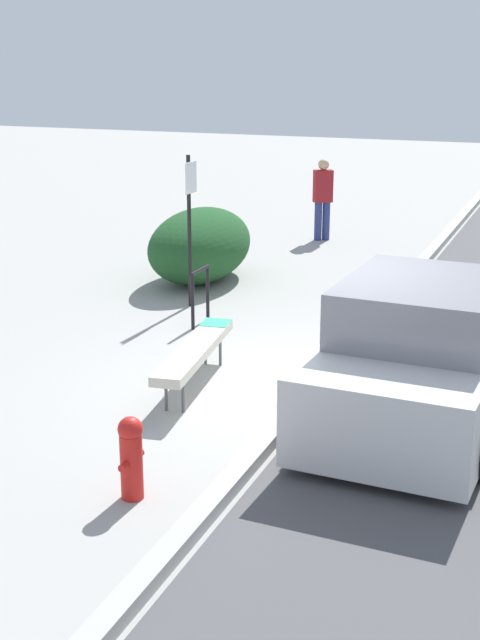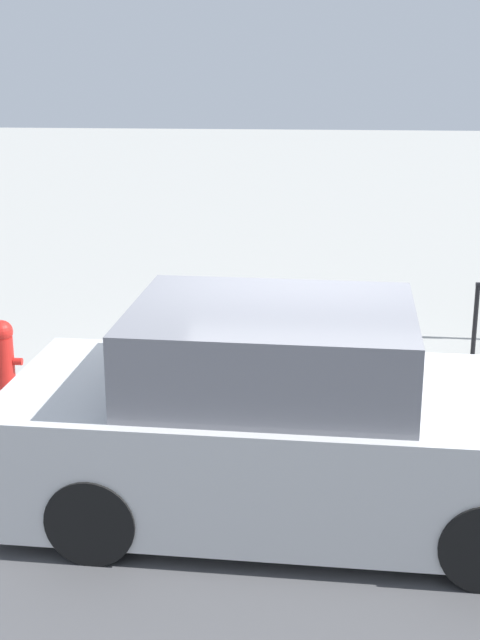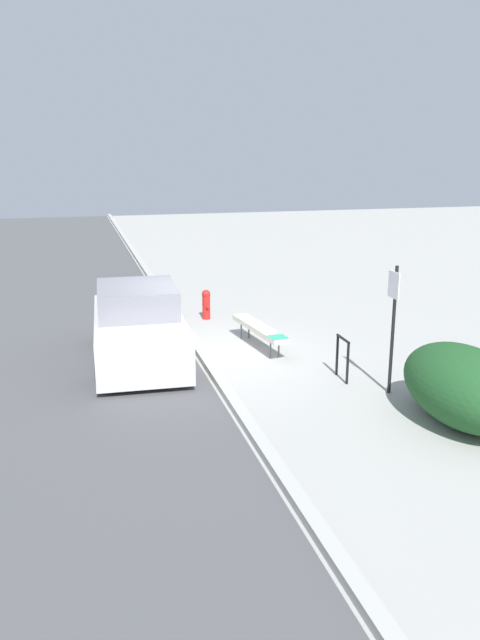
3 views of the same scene
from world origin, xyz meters
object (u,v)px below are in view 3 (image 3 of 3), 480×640
(bench, at_px, (259,329))
(bike_rack, at_px, (343,354))
(fire_hydrant, at_px, (206,303))
(sign_post, at_px, (393,318))
(parked_car_near, at_px, (138,327))

(bench, bearing_deg, bike_rack, 14.88)
(bike_rack, xyz_separation_m, fire_hydrant, (-4.94, -1.55, -0.09))
(bike_rack, xyz_separation_m, sign_post, (0.84, 0.53, 0.88))
(bike_rack, bearing_deg, fire_hydrant, -162.56)
(sign_post, bearing_deg, bike_rack, -147.61)
(sign_post, relative_size, parked_car_near, 0.56)
(bike_rack, distance_m, parked_car_near, 4.18)
(fire_hydrant, height_order, parked_car_near, parked_car_near)
(sign_post, relative_size, fire_hydrant, 3.01)
(fire_hydrant, bearing_deg, sign_post, 19.83)
(sign_post, xyz_separation_m, parked_car_near, (-3.02, -4.09, -0.70))
(bike_rack, bearing_deg, bench, -157.35)
(bench, xyz_separation_m, fire_hydrant, (-2.68, -0.61, -0.03))
(bike_rack, distance_m, sign_post, 1.33)
(fire_hydrant, bearing_deg, bike_rack, 17.44)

